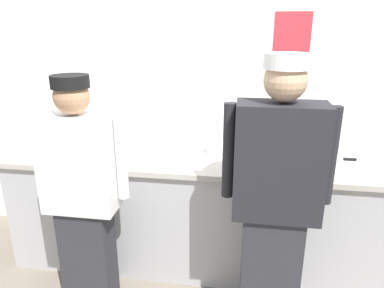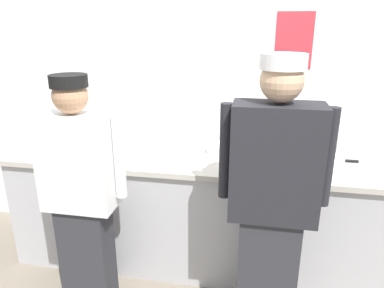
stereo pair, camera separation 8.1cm
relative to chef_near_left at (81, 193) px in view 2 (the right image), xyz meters
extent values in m
cube|color=white|center=(0.66, 1.07, 0.55)|extent=(4.68, 0.10, 2.81)
cube|color=#B72D38|center=(1.32, 1.02, 0.91)|extent=(0.28, 0.01, 0.42)
cube|color=#B2B2B7|center=(0.66, 0.60, -0.42)|extent=(2.92, 0.62, 0.89)
cube|color=#B7B2A8|center=(0.66, 0.60, 0.05)|extent=(2.98, 0.68, 0.04)
cube|color=#2D2D33|center=(0.00, 0.00, -0.47)|extent=(0.32, 0.20, 0.77)
cube|color=white|center=(0.00, 0.00, 0.21)|extent=(0.45, 0.24, 0.61)
cylinder|color=white|center=(-0.26, 0.04, 0.24)|extent=(0.07, 0.07, 0.52)
cylinder|color=white|center=(0.26, 0.04, 0.24)|extent=(0.07, 0.07, 0.52)
sphere|color=tan|center=(0.00, 0.00, 0.63)|extent=(0.21, 0.21, 0.21)
cylinder|color=black|center=(0.00, 0.00, 0.72)|extent=(0.22, 0.22, 0.07)
cube|color=#2D2D33|center=(1.19, -0.02, -0.44)|extent=(0.35, 0.20, 0.83)
cube|color=#232328|center=(1.19, -0.02, 0.30)|extent=(0.49, 0.24, 0.66)
cylinder|color=#232328|center=(0.91, 0.02, 0.34)|extent=(0.07, 0.07, 0.56)
cylinder|color=#232328|center=(1.47, 0.02, 0.34)|extent=(0.07, 0.07, 0.56)
sphere|color=tan|center=(1.19, -0.02, 0.75)|extent=(0.23, 0.23, 0.23)
cylinder|color=white|center=(1.19, -0.02, 0.85)|extent=(0.24, 0.24, 0.08)
cylinder|color=white|center=(0.81, 0.72, 0.07)|extent=(0.21, 0.21, 0.01)
cylinder|color=white|center=(0.81, 0.72, 0.08)|extent=(0.21, 0.21, 0.01)
cylinder|color=white|center=(0.81, 0.72, 0.10)|extent=(0.21, 0.21, 0.01)
cylinder|color=white|center=(0.81, 0.72, 0.11)|extent=(0.21, 0.21, 0.01)
cylinder|color=white|center=(0.81, 0.72, 0.12)|extent=(0.21, 0.21, 0.01)
cylinder|color=white|center=(0.81, 0.72, 0.13)|extent=(0.21, 0.21, 0.01)
cylinder|color=white|center=(0.81, 0.72, 0.14)|extent=(0.21, 0.21, 0.01)
cylinder|color=white|center=(-0.33, 0.46, 0.07)|extent=(0.21, 0.21, 0.01)
cylinder|color=white|center=(-0.33, 0.46, 0.08)|extent=(0.21, 0.21, 0.01)
cylinder|color=white|center=(-0.33, 0.46, 0.10)|extent=(0.21, 0.21, 0.01)
cylinder|color=white|center=(-0.33, 0.46, 0.11)|extent=(0.21, 0.21, 0.01)
cylinder|color=white|center=(-0.33, 0.46, 0.12)|extent=(0.21, 0.21, 0.01)
cylinder|color=white|center=(-0.33, 0.46, 0.13)|extent=(0.21, 0.21, 0.01)
cylinder|color=#B7BABF|center=(1.27, 0.67, 0.13)|extent=(0.31, 0.31, 0.13)
cube|color=#B7BABF|center=(0.28, 0.60, 0.08)|extent=(0.48, 0.39, 0.02)
cylinder|color=#56A333|center=(-0.11, 0.81, 0.15)|extent=(0.06, 0.06, 0.16)
cone|color=#56A333|center=(-0.11, 0.81, 0.25)|extent=(0.05, 0.05, 0.04)
cylinder|color=white|center=(1.60, 0.62, 0.09)|extent=(0.10, 0.10, 0.04)
cylinder|color=#5B932D|center=(1.60, 0.62, 0.10)|extent=(0.08, 0.08, 0.01)
cylinder|color=white|center=(1.05, 0.42, 0.08)|extent=(0.10, 0.10, 0.04)
cylinder|color=#5B932D|center=(1.05, 0.42, 0.10)|extent=(0.08, 0.08, 0.01)
cylinder|color=white|center=(-0.02, 0.70, 0.09)|extent=(0.10, 0.10, 0.04)
cylinder|color=red|center=(-0.02, 0.70, 0.10)|extent=(0.08, 0.08, 0.01)
cylinder|color=white|center=(-0.35, 0.74, 0.09)|extent=(0.11, 0.11, 0.05)
cylinder|color=orange|center=(-0.35, 0.74, 0.11)|extent=(0.09, 0.09, 0.01)
cylinder|color=white|center=(-0.60, 0.76, 0.11)|extent=(0.09, 0.09, 0.08)
cube|color=#B7BABF|center=(1.92, 0.71, 0.07)|extent=(0.19, 0.03, 0.01)
cube|color=black|center=(1.78, 0.71, 0.07)|extent=(0.09, 0.03, 0.02)
camera|label=1|loc=(0.99, -1.88, 1.02)|focal=32.96mm
camera|label=2|loc=(1.07, -1.87, 1.02)|focal=32.96mm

